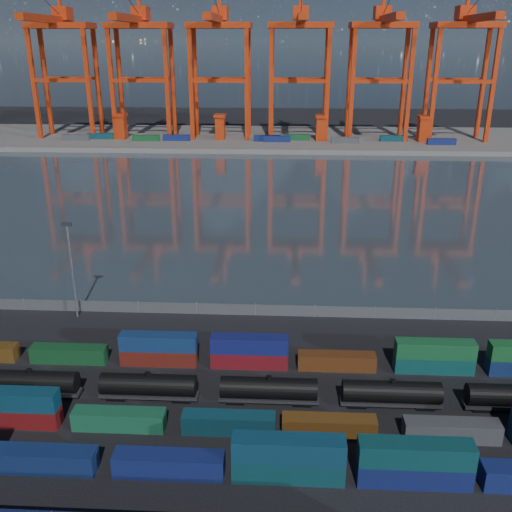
{
  "coord_description": "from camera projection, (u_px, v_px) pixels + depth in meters",
  "views": [
    {
      "loc": [
        4.62,
        -58.76,
        43.51
      ],
      "look_at": [
        0.0,
        30.0,
        10.0
      ],
      "focal_mm": 40.0,
      "sensor_mm": 36.0,
      "label": 1
    }
  ],
  "objects": [
    {
      "name": "gantry_cranes",
      "position": [
        260.0,
        40.0,
        244.98
      ],
      "size": [
        202.8,
        53.38,
        72.29
      ],
      "color": "red",
      "rests_on": "ground"
    },
    {
      "name": "tanker_string",
      "position": [
        208.0,
        388.0,
        72.97
      ],
      "size": [
        121.29,
        2.75,
        3.93
      ],
      "color": "black",
      "rests_on": "ground"
    },
    {
      "name": "waterfront_fence",
      "position": [
        255.0,
        310.0,
        96.29
      ],
      "size": [
        160.12,
        0.12,
        2.2
      ],
      "color": "#595B5E",
      "rests_on": "ground"
    },
    {
      "name": "harbor_water",
      "position": [
        269.0,
        198.0,
        168.59
      ],
      "size": [
        700.0,
        700.0,
        0.0
      ],
      "primitive_type": "plane",
      "color": "#2B363E",
      "rests_on": "ground"
    },
    {
      "name": "quay_containers",
      "position": [
        251.0,
        138.0,
        252.5
      ],
      "size": [
        172.58,
        10.99,
        2.6
      ],
      "color": "navy",
      "rests_on": "far_quay"
    },
    {
      "name": "far_quay",
      "position": [
        276.0,
        139.0,
        266.36
      ],
      "size": [
        700.0,
        70.0,
        2.0
      ],
      "primitive_type": "cube",
      "color": "#514F4C",
      "rests_on": "ground"
    },
    {
      "name": "ground",
      "position": [
        243.0,
        417.0,
        70.48
      ],
      "size": [
        700.0,
        700.0,
        0.0
      ],
      "primitive_type": "plane",
      "color": "black",
      "rests_on": "ground"
    },
    {
      "name": "yard_light_mast",
      "position": [
        71.0,
        265.0,
        92.96
      ],
      "size": [
        1.6,
        0.4,
        16.6
      ],
      "color": "slate",
      "rests_on": "ground"
    },
    {
      "name": "container_row_south",
      "position": [
        74.0,
        454.0,
        60.95
      ],
      "size": [
        140.34,
        2.41,
        5.14
      ],
      "color": "#373A3C",
      "rests_on": "ground"
    },
    {
      "name": "straddle_carriers",
      "position": [
        270.0,
        127.0,
        254.73
      ],
      "size": [
        140.0,
        7.0,
        11.1
      ],
      "color": "red",
      "rests_on": "far_quay"
    },
    {
      "name": "container_row_mid",
      "position": [
        174.0,
        417.0,
        67.57
      ],
      "size": [
        140.97,
        2.25,
        4.79
      ],
      "color": "#3E4243",
      "rests_on": "ground"
    },
    {
      "name": "container_row_north",
      "position": [
        299.0,
        356.0,
        80.5
      ],
      "size": [
        139.34,
        2.23,
        4.75
      ],
      "color": "navy",
      "rests_on": "ground"
    }
  ]
}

